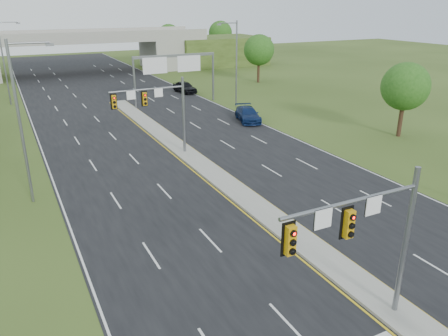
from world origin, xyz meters
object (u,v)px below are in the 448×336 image
signal_mast_far (159,105)px  signal_mast_near (370,231)px  sign_gantry (174,66)px  car_far_c (185,87)px  overpass (78,55)px  car_far_b (248,114)px

signal_mast_far → signal_mast_near: bearing=-90.0°
sign_gantry → car_far_c: size_ratio=2.31×
sign_gantry → overpass: 35.75m
signal_mast_near → sign_gantry: bearing=78.8°
signal_mast_near → car_far_c: bearing=75.7°
signal_mast_near → car_far_b: bearing=67.8°
signal_mast_far → car_far_b: bearing=29.6°
car_far_b → car_far_c: size_ratio=1.11×
signal_mast_near → car_far_b: size_ratio=1.26×
car_far_b → car_far_c: car_far_c is taller
car_far_b → car_far_c: 19.61m
sign_gantry → car_far_b: bearing=-70.9°
overpass → car_far_b: bearing=-77.0°
signal_mast_near → car_far_c: signal_mast_near is taller
signal_mast_far → car_far_c: (13.26, 27.15, -3.85)m
signal_mast_far → car_far_c: bearing=64.0°
car_far_b → car_far_c: bearing=106.2°
car_far_b → overpass: bearing=119.3°
signal_mast_far → car_far_b: (13.26, 7.54, -3.90)m
car_far_b → sign_gantry: bearing=125.3°
signal_mast_near → car_far_b: 35.36m
sign_gantry → car_far_c: sign_gantry is taller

